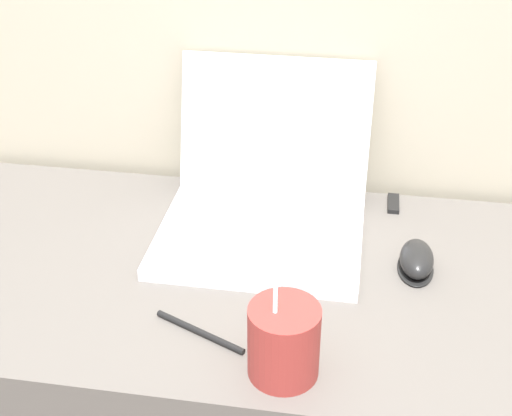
% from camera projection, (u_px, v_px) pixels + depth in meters
% --- Properties ---
extents(laptop, '(0.33, 0.34, 0.25)m').
position_uv_depth(laptop, '(265.00, 197.00, 1.19)').
color(laptop, silver).
rests_on(laptop, desk).
extents(drink_cup, '(0.09, 0.09, 0.20)m').
position_uv_depth(drink_cup, '(284.00, 340.00, 0.89)').
color(drink_cup, '#9E332D').
rests_on(drink_cup, desk).
extents(computer_mouse, '(0.06, 0.10, 0.04)m').
position_uv_depth(computer_mouse, '(416.00, 260.00, 1.10)').
color(computer_mouse, black).
rests_on(computer_mouse, desk).
extents(usb_stick, '(0.02, 0.06, 0.01)m').
position_uv_depth(usb_stick, '(393.00, 203.00, 1.27)').
color(usb_stick, black).
rests_on(usb_stick, desk).
extents(pen, '(0.14, 0.07, 0.01)m').
position_uv_depth(pen, '(200.00, 332.00, 0.98)').
color(pen, black).
rests_on(pen, desk).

